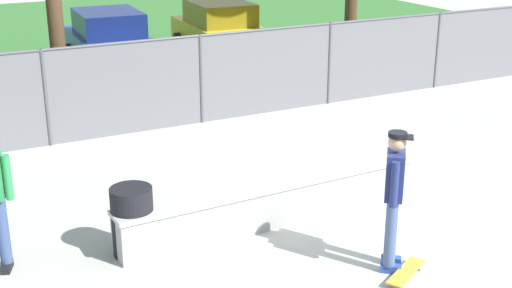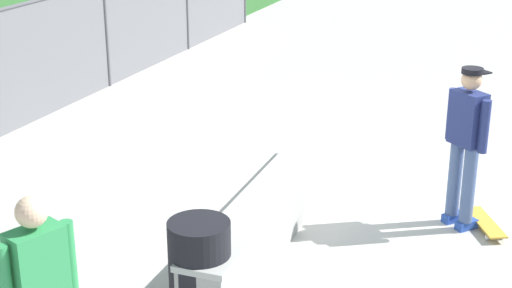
# 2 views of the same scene
# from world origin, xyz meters

# --- Properties ---
(ground_plane) EXTENTS (80.00, 80.00, 0.00)m
(ground_plane) POSITION_xyz_m (0.00, 0.00, 0.00)
(ground_plane) COLOR #ADAAA3
(concrete_ledge) EXTENTS (4.80, 0.64, 0.64)m
(concrete_ledge) POSITION_xyz_m (-0.98, 0.51, 0.32)
(concrete_ledge) COLOR #999993
(concrete_ledge) RESTS_ON ground
(skateboarder) EXTENTS (0.43, 0.49, 1.84)m
(skateboarder) POSITION_xyz_m (-0.30, -1.34, 1.03)
(skateboarder) COLOR #2647A5
(skateboarder) RESTS_ON ground
(skateboard) EXTENTS (0.80, 0.56, 0.09)m
(skateboard) POSITION_xyz_m (-0.26, -1.63, 0.07)
(skateboard) COLOR gold
(skateboard) RESTS_ON ground
(trash_bin) EXTENTS (0.56, 0.56, 0.95)m
(trash_bin) POSITION_xyz_m (-3.08, 0.53, 0.47)
(trash_bin) COLOR black
(trash_bin) RESTS_ON ground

